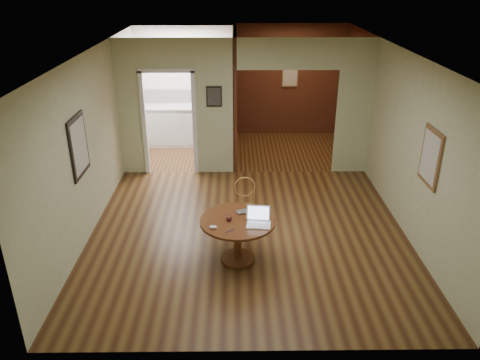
{
  "coord_description": "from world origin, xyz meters",
  "views": [
    {
      "loc": [
        -0.2,
        -6.42,
        3.85
      ],
      "look_at": [
        -0.13,
        -0.2,
        1.04
      ],
      "focal_mm": 35.0,
      "sensor_mm": 36.0,
      "label": 1
    }
  ],
  "objects_px": {
    "dining_table": "(238,230)",
    "closed_laptop": "(247,212)",
    "open_laptop": "(258,219)",
    "chair": "(245,202)"
  },
  "relations": [
    {
      "from": "dining_table",
      "to": "closed_laptop",
      "type": "distance_m",
      "value": 0.3
    },
    {
      "from": "chair",
      "to": "open_laptop",
      "type": "distance_m",
      "value": 1.01
    },
    {
      "from": "closed_laptop",
      "to": "chair",
      "type": "bearing_deg",
      "value": 72.66
    },
    {
      "from": "dining_table",
      "to": "closed_laptop",
      "type": "relative_size",
      "value": 3.56
    },
    {
      "from": "closed_laptop",
      "to": "open_laptop",
      "type": "bearing_deg",
      "value": -81.91
    },
    {
      "from": "dining_table",
      "to": "closed_laptop",
      "type": "height_order",
      "value": "closed_laptop"
    },
    {
      "from": "dining_table",
      "to": "chair",
      "type": "bearing_deg",
      "value": 81.67
    },
    {
      "from": "open_laptop",
      "to": "closed_laptop",
      "type": "bearing_deg",
      "value": 123.3
    },
    {
      "from": "chair",
      "to": "closed_laptop",
      "type": "xyz_separation_m",
      "value": [
        0.01,
        -0.68,
        0.18
      ]
    },
    {
      "from": "dining_table",
      "to": "chair",
      "type": "height_order",
      "value": "chair"
    }
  ]
}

